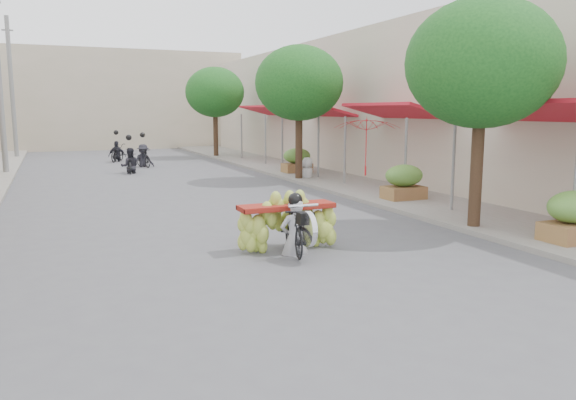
{
  "coord_description": "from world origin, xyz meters",
  "views": [
    {
      "loc": [
        -3.53,
        -6.08,
        2.77
      ],
      "look_at": [
        0.52,
        3.52,
        1.1
      ],
      "focal_mm": 35.0,
      "sensor_mm": 36.0,
      "label": 1
    }
  ],
  "objects": [
    {
      "name": "shophouse_row_right",
      "position": [
        11.99,
        14.0,
        3.0
      ],
      "size": [
        9.77,
        40.0,
        6.0
      ],
      "color": "#C1B3A0",
      "rests_on": "ground"
    },
    {
      "name": "market_umbrella",
      "position": [
        5.97,
        9.82,
        2.57
      ],
      "size": [
        2.39,
        2.39,
        1.93
      ],
      "rotation": [
        0.0,
        0.0,
        -0.13
      ],
      "color": "red",
      "rests_on": "ground"
    },
    {
      "name": "produce_crate_near",
      "position": [
        6.2,
        2.0,
        0.71
      ],
      "size": [
        1.2,
        0.88,
        1.16
      ],
      "color": "brown",
      "rests_on": "ground"
    },
    {
      "name": "utility_pole_back",
      "position": [
        -5.4,
        30.0,
        4.03
      ],
      "size": [
        0.6,
        0.24,
        8.0
      ],
      "color": "slate",
      "rests_on": "ground"
    },
    {
      "name": "bg_motorbike_b",
      "position": [
        0.6,
        22.0,
        0.87
      ],
      "size": [
        1.17,
        1.63,
        1.95
      ],
      "color": "black",
      "rests_on": "ground"
    },
    {
      "name": "produce_crate_far",
      "position": [
        6.2,
        16.0,
        0.71
      ],
      "size": [
        1.2,
        0.88,
        1.16
      ],
      "color": "brown",
      "rests_on": "ground"
    },
    {
      "name": "sidewalk_right",
      "position": [
        7.0,
        15.0,
        0.06
      ],
      "size": [
        4.0,
        60.0,
        0.12
      ],
      "primitive_type": "cube",
      "color": "gray",
      "rests_on": "ground"
    },
    {
      "name": "street_tree_mid",
      "position": [
        5.4,
        14.0,
        3.78
      ],
      "size": [
        3.4,
        3.4,
        5.25
      ],
      "color": "#3A2719",
      "rests_on": "ground"
    },
    {
      "name": "banana_motorbike",
      "position": [
        0.71,
        3.84,
        0.68
      ],
      "size": [
        2.2,
        1.83,
        2.02
      ],
      "color": "black",
      "rests_on": "ground"
    },
    {
      "name": "pedestrian",
      "position": [
        5.84,
        14.13,
        0.92
      ],
      "size": [
        0.92,
        0.81,
        1.6
      ],
      "rotation": [
        0.0,
        0.0,
        3.68
      ],
      "color": "silver",
      "rests_on": "ground"
    },
    {
      "name": "bg_motorbike_a",
      "position": [
        -0.36,
        19.48,
        0.77
      ],
      "size": [
        0.85,
        1.54,
        1.95
      ],
      "color": "black",
      "rests_on": "ground"
    },
    {
      "name": "produce_crate_mid",
      "position": [
        6.2,
        8.0,
        0.71
      ],
      "size": [
        1.2,
        0.88,
        1.16
      ],
      "color": "brown",
      "rests_on": "ground"
    },
    {
      "name": "bg_motorbike_c",
      "position": [
        -0.26,
        25.58,
        0.78
      ],
      "size": [
        1.28,
        1.79,
        1.95
      ],
      "color": "black",
      "rests_on": "ground"
    },
    {
      "name": "street_tree_far",
      "position": [
        5.4,
        26.0,
        3.78
      ],
      "size": [
        3.4,
        3.4,
        5.25
      ],
      "color": "#3A2719",
      "rests_on": "ground"
    },
    {
      "name": "far_building",
      "position": [
        0.0,
        38.0,
        3.5
      ],
      "size": [
        20.0,
        6.0,
        7.0
      ],
      "primitive_type": "cube",
      "color": "#B6A890",
      "rests_on": "ground"
    },
    {
      "name": "ground",
      "position": [
        0.0,
        0.0,
        0.0
      ],
      "size": [
        120.0,
        120.0,
        0.0
      ],
      "primitive_type": "plane",
      "color": "#525256",
      "rests_on": "ground"
    },
    {
      "name": "street_tree_near",
      "position": [
        5.4,
        4.0,
        3.78
      ],
      "size": [
        3.4,
        3.4,
        5.25
      ],
      "color": "#3A2719",
      "rests_on": "ground"
    }
  ]
}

